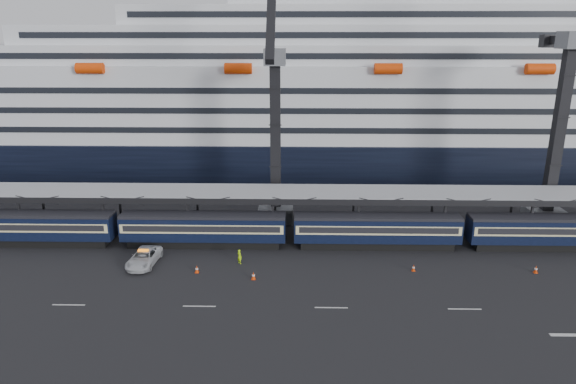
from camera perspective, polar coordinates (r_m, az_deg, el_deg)
ground at (r=53.89m, az=19.83°, el=-10.03°), size 260.00×260.00×0.00m
train at (r=60.60m, az=12.96°, el=-4.07°), size 133.05×3.00×4.05m
canopy at (r=64.39m, az=16.50°, el=-0.20°), size 130.00×6.25×5.53m
cruise_ship at (r=93.35m, az=11.21°, el=9.87°), size 214.09×28.84×34.00m
crane_dark_near at (r=65.02m, az=-1.43°, el=6.74°), size 4.50×17.75×35.08m
crane_dark_mid at (r=71.32m, az=28.11°, el=6.83°), size 4.50×18.24×39.64m
pickup_truck at (r=57.40m, az=-15.72°, el=-7.04°), size 2.95×5.80×1.57m
worker at (r=55.78m, az=-5.41°, el=-7.15°), size 0.68×0.68×1.59m
traffic_cone_a at (r=58.66m, az=-14.56°, el=-6.81°), size 0.42×0.42×0.83m
traffic_cone_b at (r=54.50m, az=-10.10°, el=-8.42°), size 0.41×0.41×0.82m
traffic_cone_c at (r=52.43m, az=-3.86°, el=-9.25°), size 0.41×0.41×0.83m
traffic_cone_d at (r=55.62m, az=13.78°, el=-8.17°), size 0.37×0.37×0.74m
traffic_cone_e at (r=59.47m, az=25.84°, el=-7.72°), size 0.41×0.41×0.82m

